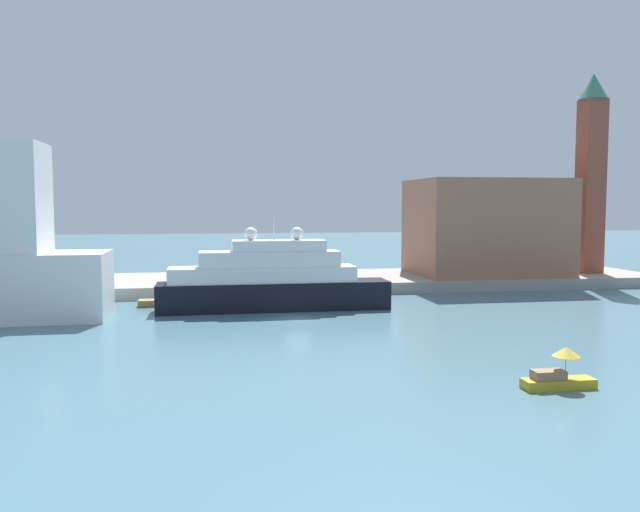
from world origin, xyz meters
TOP-DOWN VIEW (x-y plane):
  - ground at (0.00, 0.00)m, footprint 400.00×400.00m
  - quay_dock at (0.00, 25.24)m, footprint 110.00×18.48m
  - large_yacht at (-2.09, 6.45)m, footprint 25.50×4.63m
  - small_motorboat at (12.89, -27.30)m, footprint 4.65×1.71m
  - work_barge at (-14.40, 11.16)m, footprint 4.95×1.90m
  - harbor_building at (31.15, 24.68)m, footprint 20.86×15.48m
  - bell_tower at (46.84, 23.37)m, footprint 4.18×4.18m
  - parked_car at (-12.09, 22.50)m, footprint 4.20×1.78m
  - person_figure at (-6.37, 22.78)m, footprint 0.36×0.36m
  - mooring_bollard at (3.28, 17.76)m, footprint 0.49×0.49m

SIDE VIEW (x-z plane):
  - ground at x=0.00m, z-range 0.00..0.00m
  - work_barge at x=-14.40m, z-range 0.00..0.77m
  - quay_dock at x=0.00m, z-range 0.00..1.50m
  - small_motorboat at x=12.89m, z-range -0.38..2.26m
  - mooring_bollard at x=3.28m, z-range 1.50..2.33m
  - parked_car at x=-12.09m, z-range 1.41..2.71m
  - person_figure at x=-6.37m, z-range 1.44..3.14m
  - large_yacht at x=-2.09m, z-range -2.24..8.51m
  - harbor_building at x=31.15m, z-range 1.50..15.26m
  - bell_tower at x=46.84m, z-range 2.53..31.72m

